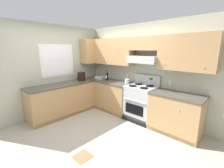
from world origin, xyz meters
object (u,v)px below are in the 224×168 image
Objects in this scene: wine_bottle at (107,76)px; bucket at (81,76)px; paper_towel_roll at (127,81)px; bowl at (100,78)px; stove at (140,103)px.

wine_bottle is 1.31× the size of bucket.
bucket is 1.93× the size of paper_towel_roll.
bowl is 1.15× the size of bucket.
paper_towel_roll is (1.31, 0.63, -0.07)m from bucket.
stove reaches higher than bucket.
bucket is 1.46m from paper_towel_roll.
bucket is (-1.83, -0.56, 0.57)m from stove.
paper_towel_roll is at bearing 0.73° from wine_bottle.
wine_bottle is 0.80m from paper_towel_roll.
wine_bottle is at bearing 177.74° from stove.
wine_bottle is at bearing 50.01° from bucket.
paper_towel_roll is at bearing 25.51° from bucket.
bucket is at bearing -154.49° from paper_towel_roll.
wine_bottle is 1.13× the size of bowl.
wine_bottle is 0.80m from bucket.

